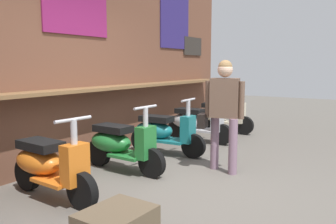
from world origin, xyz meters
name	(u,v)px	position (x,y,z in m)	size (l,w,h in m)	color
ground_plane	(183,184)	(0.00, 0.00, 0.00)	(26.17, 26.17, 0.00)	#605B54
market_stall_facade	(69,39)	(0.00, 2.02, 1.90)	(9.35, 0.61, 3.80)	brown
scooter_orange	(48,164)	(-1.21, 1.08, 0.39)	(0.48, 1.40, 0.97)	orange
scooter_green	(119,144)	(0.03, 1.08, 0.39)	(0.46, 1.40, 0.97)	#237533
scooter_teal	(162,131)	(1.15, 1.08, 0.39)	(0.49, 1.40, 0.97)	#197075
scooter_silver	(195,122)	(2.31, 1.08, 0.39)	(0.46, 1.40, 0.97)	#B2B5BA
scooter_cream	(220,115)	(3.49, 1.08, 0.39)	(0.46, 1.40, 0.97)	beige
shopper_browsing	(223,106)	(0.79, -0.18, 0.95)	(0.37, 0.64, 1.58)	gray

